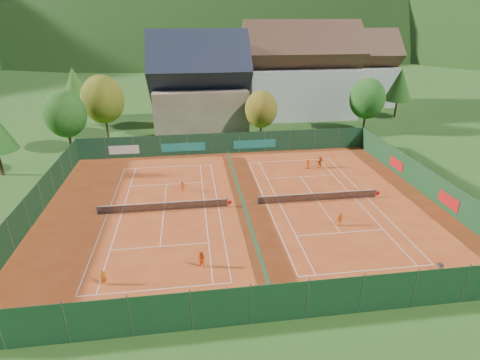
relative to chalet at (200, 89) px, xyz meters
name	(u,v)px	position (x,y,z in m)	size (l,w,h in m)	color
ground	(243,206)	(3.00, -30.00, -6.64)	(600.00, 600.00, 0.00)	#285119
clay_pad	(243,205)	(3.00, -30.00, -6.62)	(40.00, 32.00, 0.01)	#B9441B
court_markings_left	(164,210)	(-5.00, -30.00, -6.61)	(11.03, 23.83, 0.00)	white
court_markings_right	(317,201)	(11.00, -30.00, -6.61)	(11.03, 23.83, 0.00)	white
tennis_net_left	(165,206)	(-4.85, -30.00, -6.12)	(13.30, 0.10, 1.02)	#59595B
tennis_net_right	(319,196)	(11.15, -30.00, -6.12)	(13.30, 0.10, 1.02)	#59595B
court_divider	(243,201)	(3.00, -30.00, -6.12)	(0.03, 28.80, 1.00)	#153A22
fence_north	(223,143)	(2.54, -14.01, -5.16)	(40.00, 0.10, 3.00)	#163C25
fence_south	(279,303)	(3.00, -46.00, -5.12)	(40.00, 0.04, 3.00)	#153B1D
fence_west	(34,205)	(-17.00, -30.00, -5.12)	(0.04, 32.00, 3.00)	#12331A
fence_east	(425,181)	(23.00, -29.95, -5.14)	(0.09, 32.00, 3.00)	#14381B
chalet	(200,89)	(0.00, 0.00, 0.00)	(16.20, 12.00, 16.00)	tan
hotel_block_a	(300,76)	(19.00, 6.00, 0.76)	(21.60, 11.00, 17.25)	silver
hotel_block_b	(353,73)	(33.00, 14.00, -0.01)	(17.28, 10.00, 15.50)	silver
tree_west_front	(65,114)	(-19.00, -10.00, -1.23)	(5.72, 5.72, 8.69)	#482A1A
tree_west_mid	(103,99)	(-15.00, -4.00, -0.56)	(6.44, 6.44, 9.78)	#432C18
tree_west_back	(75,87)	(-21.00, 4.00, 0.11)	(5.60, 5.60, 10.00)	#462C19
tree_center	(261,109)	(9.00, -8.00, -1.91)	(5.01, 5.01, 7.60)	#412B17
tree_east_front	(367,99)	(27.00, -6.00, -1.23)	(5.72, 5.72, 8.69)	#422F17
tree_east_mid	(400,85)	(37.00, 2.00, -0.56)	(5.04, 5.04, 9.00)	#49311A
tree_east_back	(342,75)	(29.00, 10.00, 0.12)	(7.15, 7.15, 10.86)	#412717
mountain_backdrop	(236,102)	(31.54, 203.48, -46.26)	(820.00, 530.00, 242.00)	black
ball_hopper	(440,266)	(16.35, -42.76, -6.07)	(0.34, 0.34, 0.80)	slate
loose_ball_0	(159,243)	(-5.09, -35.94, -6.59)	(0.07, 0.07, 0.07)	#CCD833
loose_ball_1	(321,261)	(7.83, -40.20, -6.59)	(0.07, 0.07, 0.07)	#CCD833
loose_ball_2	(272,196)	(6.41, -28.37, -6.59)	(0.07, 0.07, 0.07)	#CCD833
player_left_near	(103,277)	(-8.74, -40.80, -5.96)	(0.48, 0.32, 1.32)	#D36212
player_left_mid	(201,260)	(-1.62, -39.78, -5.90)	(0.70, 0.55, 1.44)	#F85416
player_left_far	(182,186)	(-3.13, -25.77, -6.00)	(0.81, 0.47, 1.26)	#E94914
player_right_near	(340,219)	(11.36, -35.16, -5.93)	(0.81, 0.34, 1.38)	orange
player_right_far_a	(308,164)	(12.60, -21.26, -5.98)	(0.63, 0.41, 1.29)	#D95113
player_right_far_b	(320,162)	(14.27, -20.97, -5.85)	(1.43, 0.46, 1.54)	orange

